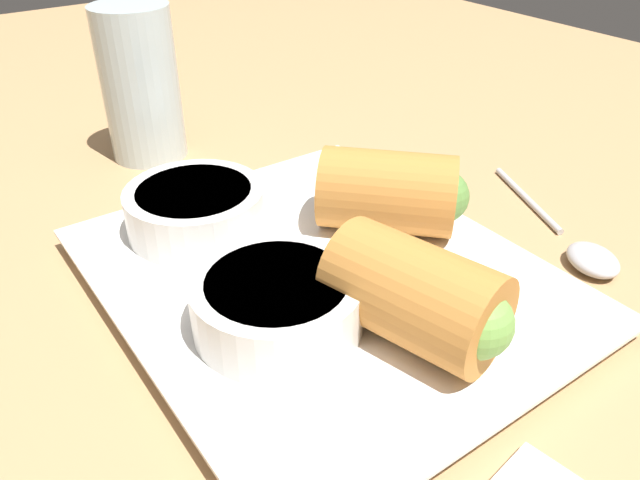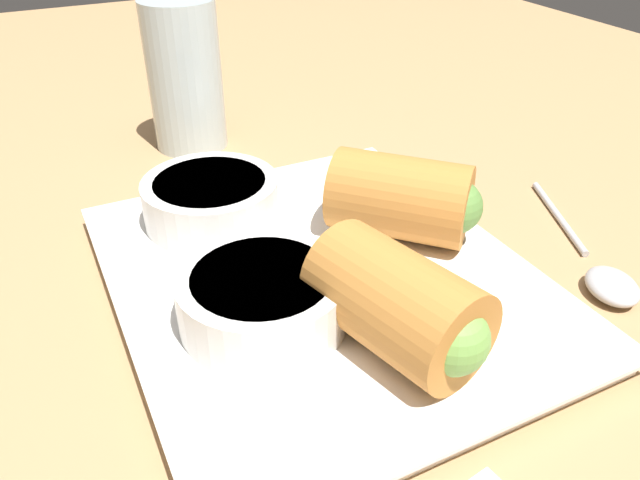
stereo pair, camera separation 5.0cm
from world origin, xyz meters
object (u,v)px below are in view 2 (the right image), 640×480
Objects in this scene: drinking_glass at (180,77)px; serving_plate at (320,279)px; dipping_bowl_near at (263,296)px; dipping_bowl_far at (211,199)px; spoon at (603,275)px.

serving_plate is at bearing -177.24° from drinking_glass.
dipping_bowl_near is 0.71× the size of drinking_glass.
serving_plate is 3.14× the size of dipping_bowl_far.
serving_plate is 6.25cm from dipping_bowl_near.
dipping_bowl_far is 26.17cm from spoon.
serving_plate is 25.85cm from drinking_glass.
drinking_glass is (25.18, 1.22, 5.71)cm from serving_plate.
dipping_bowl_far is (11.66, -0.89, 0.00)cm from dipping_bowl_near.
drinking_glass is at bearing 2.76° from serving_plate.
serving_plate is 9.88cm from dipping_bowl_far.
spoon is (-7.43, -16.43, -0.13)cm from serving_plate.
dipping_bowl_near is at bearing 121.13° from serving_plate.
dipping_bowl_near is at bearing 172.49° from drinking_glass.
serving_plate reaches higher than spoon.
dipping_bowl_far is at bearing 170.29° from drinking_glass.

